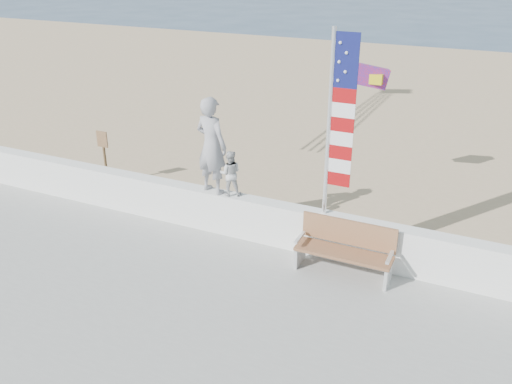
% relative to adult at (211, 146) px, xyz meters
% --- Properties ---
extents(ground, '(220.00, 220.00, 0.00)m').
position_rel_adult_xyz_m(ground, '(0.90, -2.00, -2.10)').
color(ground, '#314863').
rests_on(ground, ground).
extents(sand, '(90.00, 40.00, 0.08)m').
position_rel_adult_xyz_m(sand, '(0.90, 7.00, -2.06)').
color(sand, tan).
rests_on(sand, ground).
extents(seawall, '(30.00, 0.35, 0.90)m').
position_rel_adult_xyz_m(seawall, '(0.90, 0.00, -1.47)').
color(seawall, white).
rests_on(seawall, boardwalk).
extents(adult, '(0.83, 0.64, 2.03)m').
position_rel_adult_xyz_m(adult, '(0.00, 0.00, 0.00)').
color(adult, '#96959B').
rests_on(adult, seawall).
extents(child, '(0.58, 0.53, 0.96)m').
position_rel_adult_xyz_m(child, '(0.41, 0.00, -0.54)').
color(child, silver).
rests_on(child, seawall).
extents(bench, '(1.80, 0.57, 1.00)m').
position_rel_adult_xyz_m(bench, '(3.05, -0.45, -1.41)').
color(bench, brown).
rests_on(bench, boardwalk).
extents(flag, '(0.50, 0.08, 3.50)m').
position_rel_adult_xyz_m(flag, '(2.58, -0.00, 0.90)').
color(flag, white).
rests_on(flag, seawall).
extents(parafoil_kite, '(0.93, 0.61, 0.63)m').
position_rel_adult_xyz_m(parafoil_kite, '(2.32, 3.55, 0.93)').
color(parafoil_kite, red).
rests_on(parafoil_kite, ground).
extents(sign, '(0.32, 0.07, 1.46)m').
position_rel_adult_xyz_m(sign, '(-3.86, 1.16, -1.15)').
color(sign, brown).
rests_on(sign, sand).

